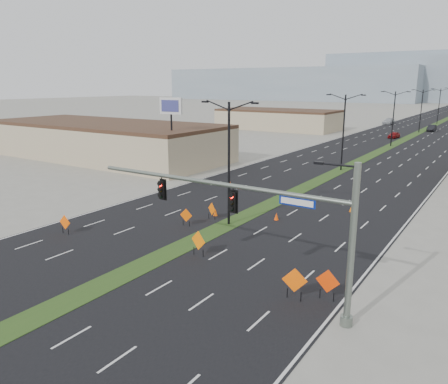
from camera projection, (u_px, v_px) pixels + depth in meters
The scene contains 27 objects.
ground at pixel (122, 276), 26.55m from camera, with size 600.00×600.00×0.00m, color gray.
road_surface at pixel (422, 131), 107.55m from camera, with size 25.00×400.00×0.02m, color black.
median_strip at pixel (422, 131), 107.55m from camera, with size 2.00×400.00×0.04m, color #264819.
building_sw_near at pixel (105, 141), 68.95m from camera, with size 40.00×16.00×5.00m, color tan.
building_sw_far at pixel (278, 120), 111.96m from camera, with size 30.00×14.00×4.50m, color tan.
mesa_west at pixel (290, 84), 314.83m from camera, with size 180.00×50.00×22.00m, color gray.
mesa_backdrop at pixel (436, 77), 297.94m from camera, with size 140.00×50.00×32.00m, color gray.
signal_mast at pixel (263, 215), 22.44m from camera, with size 16.30×0.60×8.00m.
streetlight_0 at pixel (229, 160), 34.96m from camera, with size 5.15×0.24×10.02m.
streetlight_1 at pixel (343, 130), 57.64m from camera, with size 5.15×0.24×10.02m.
streetlight_2 at pixel (393, 117), 80.32m from camera, with size 5.15×0.24×10.02m.
streetlight_3 at pixel (421, 110), 103.01m from camera, with size 5.15×0.24×10.02m.
streetlight_4 at pixel (439, 105), 125.69m from camera, with size 5.15×0.24×10.02m.
car_left at pixel (394, 135), 93.36m from camera, with size 1.60×3.98×1.36m, color maroon.
car_mid at pixel (432, 128), 107.18m from camera, with size 1.62×4.65×1.53m, color black.
car_far at pixel (389, 121), 125.61m from camera, with size 2.32×5.70×1.66m, color #B4B9BF.
construction_sign_0 at pixel (65, 223), 33.72m from camera, with size 1.16×0.09×1.54m.
construction_sign_1 at pixel (212, 210), 37.46m from camera, with size 1.02×0.49×1.47m.
construction_sign_2 at pixel (186, 216), 35.66m from camera, with size 1.10×0.20×1.48m.
construction_sign_3 at pixel (198, 241), 29.36m from camera, with size 1.32×0.32×1.78m.
construction_sign_4 at pixel (295, 281), 23.37m from camera, with size 1.31×0.47×1.83m.
construction_sign_5 at pixel (328, 282), 23.33m from camera, with size 1.33×0.07×1.77m.
cone_0 at pixel (276, 216), 37.31m from camera, with size 0.39×0.39×0.65m, color #F24305.
cone_1 at pixel (215, 212), 38.51m from camera, with size 0.38×0.38×0.63m, color #F35605.
cone_2 at pixel (351, 209), 39.73m from camera, with size 0.35×0.35×0.58m, color #F06305.
cone_3 at pixel (230, 183), 49.67m from camera, with size 0.40×0.40×0.67m, color #EB4204.
pole_sign_west at pixel (171, 112), 55.90m from camera, with size 3.17×0.85×9.66m.
Camera 1 is at (18.69, -17.05, 11.37)m, focal length 35.00 mm.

